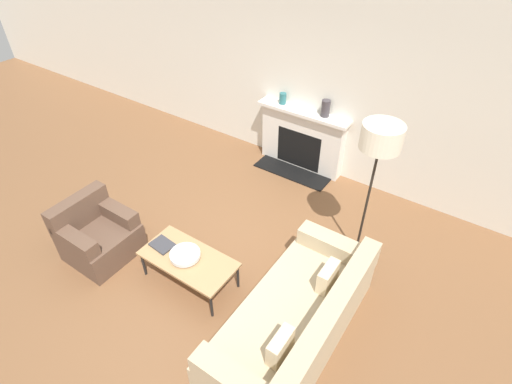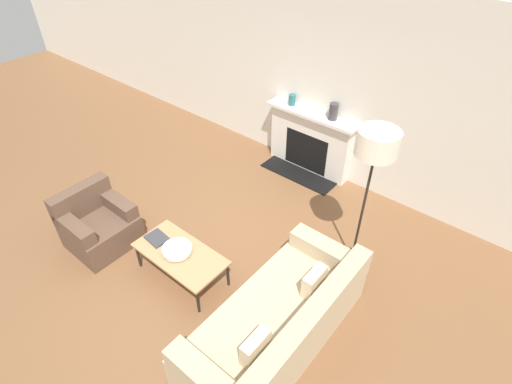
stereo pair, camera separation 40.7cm
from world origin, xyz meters
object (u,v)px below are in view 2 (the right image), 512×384
object	(u,v)px
armchair_near	(98,225)
coffee_table	(180,255)
book	(157,238)
fireplace	(309,142)
couch	(279,323)
mantel_vase_center_left	(333,112)
floor_lamp	(375,154)
bowl	(177,250)
mantel_vase_left	(292,100)

from	to	relation	value
armchair_near	coffee_table	bearing A→B (deg)	-76.96
armchair_near	book	xyz separation A→B (m)	(0.89, 0.28, 0.11)
fireplace	coffee_table	bearing A→B (deg)	-87.72
couch	coffee_table	bearing A→B (deg)	-87.91
coffee_table	mantel_vase_center_left	distance (m)	3.04
floor_lamp	mantel_vase_center_left	distance (m)	1.92
floor_lamp	couch	bearing A→B (deg)	-92.36
armchair_near	fireplace	bearing A→B (deg)	-20.00
coffee_table	fireplace	bearing A→B (deg)	92.28
couch	coffee_table	world-z (taller)	couch
couch	floor_lamp	xyz separation A→B (m)	(0.06, 1.50, 1.33)
book	coffee_table	bearing A→B (deg)	8.16
fireplace	mantel_vase_center_left	bearing A→B (deg)	2.52
fireplace	armchair_near	distance (m)	3.42
mantel_vase_center_left	coffee_table	bearing A→B (deg)	-94.55
coffee_table	book	world-z (taller)	book
book	armchair_near	bearing A→B (deg)	-157.54
armchair_near	mantel_vase_center_left	bearing A→B (deg)	-25.19
couch	floor_lamp	bearing A→B (deg)	177.64
book	floor_lamp	size ratio (longest dim) A/B	0.15
couch	armchair_near	size ratio (longest dim) A/B	2.68
floor_lamp	armchair_near	bearing A→B (deg)	-146.27
couch	mantel_vase_center_left	distance (m)	3.23
bowl	mantel_vase_left	bearing A→B (deg)	99.25
couch	book	distance (m)	1.82
fireplace	mantel_vase_left	size ratio (longest dim) A/B	8.69
fireplace	coffee_table	world-z (taller)	fireplace
fireplace	mantel_vase_left	world-z (taller)	mantel_vase_left
book	bowl	bearing A→B (deg)	7.34
coffee_table	bowl	distance (m)	0.08
armchair_near	mantel_vase_left	xyz separation A→B (m)	(0.77, 3.22, 0.82)
armchair_near	bowl	world-z (taller)	armchair_near
floor_lamp	fireplace	bearing A→B (deg)	139.81
fireplace	couch	bearing A→B (deg)	-61.63
bowl	floor_lamp	bearing A→B (deg)	45.67
coffee_table	mantel_vase_center_left	xyz separation A→B (m)	(0.23, 2.92, 0.79)
fireplace	coffee_table	size ratio (longest dim) A/B	1.35
coffee_table	bowl	bearing A→B (deg)	-168.90
book	mantel_vase_center_left	xyz separation A→B (m)	(0.63, 2.94, 0.75)
fireplace	floor_lamp	xyz separation A→B (m)	(1.60, -1.36, 1.12)
armchair_near	mantel_vase_left	distance (m)	3.41
mantel_vase_left	armchair_near	bearing A→B (deg)	-103.44
armchair_near	couch	bearing A→B (deg)	-82.65
armchair_near	floor_lamp	distance (m)	3.58
couch	mantel_vase_left	xyz separation A→B (m)	(-1.94, 2.87, 0.83)
floor_lamp	mantel_vase_left	bearing A→B (deg)	145.59
bowl	armchair_near	bearing A→B (deg)	-166.90
fireplace	book	size ratio (longest dim) A/B	5.24
fireplace	floor_lamp	bearing A→B (deg)	-40.19
fireplace	couch	distance (m)	3.25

